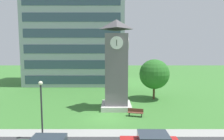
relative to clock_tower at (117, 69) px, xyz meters
The scene contains 7 objects.
ground_plane 6.50m from the clock_tower, 109.54° to the right, with size 160.00×160.00×0.00m, color #3D7A33.
kerb_strip 9.26m from the clock_tower, 99.77° to the right, with size 120.00×1.60×0.01m, color #9E9E99.
office_building 23.99m from the clock_tower, 112.68° to the left, with size 21.61×14.09×25.60m.
clock_tower is the anchor object (origin of this frame).
park_bench 6.11m from the clock_tower, 56.04° to the right, with size 1.86×0.87×0.88m.
street_lamp 11.03m from the clock_tower, 127.09° to the right, with size 0.36×0.36×5.00m.
tree_by_building 7.71m from the clock_tower, 37.36° to the left, with size 4.65×4.65×6.29m.
Camera 1 is at (0.74, -20.06, 7.44)m, focal length 29.31 mm.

